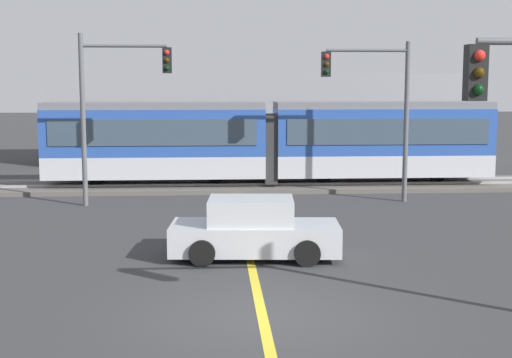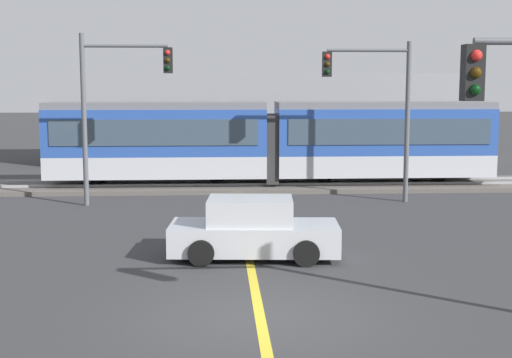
% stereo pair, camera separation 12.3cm
% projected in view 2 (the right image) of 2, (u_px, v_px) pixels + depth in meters
% --- Properties ---
extents(ground_plane, '(200.00, 200.00, 0.00)m').
position_uv_depth(ground_plane, '(260.00, 317.00, 13.38)').
color(ground_plane, '#333335').
extents(track_bed, '(120.00, 4.00, 0.18)m').
position_uv_depth(track_bed, '(236.00, 186.00, 30.08)').
color(track_bed, '#56514C').
rests_on(track_bed, ground).
extents(rail_near, '(120.00, 0.08, 0.10)m').
position_uv_depth(rail_near, '(236.00, 185.00, 29.35)').
color(rail_near, '#939399').
rests_on(rail_near, track_bed).
extents(rail_far, '(120.00, 0.08, 0.10)m').
position_uv_depth(rail_far, '(235.00, 180.00, 30.77)').
color(rail_far, '#939399').
rests_on(rail_far, track_bed).
extents(light_rail_tram, '(18.50, 2.64, 3.43)m').
position_uv_depth(light_rail_tram, '(271.00, 139.00, 29.89)').
color(light_rail_tram, '#B7BAC1').
rests_on(light_rail_tram, track_bed).
extents(lane_centre_line, '(0.20, 17.57, 0.01)m').
position_uv_depth(lane_centre_line, '(246.00, 244.00, 19.41)').
color(lane_centre_line, gold).
rests_on(lane_centre_line, ground).
extents(sedan_crossing, '(4.31, 2.13, 1.52)m').
position_uv_depth(sedan_crossing, '(254.00, 230.00, 17.84)').
color(sedan_crossing, '#B7BABF').
rests_on(sedan_crossing, ground).
extents(traffic_light_far_right, '(3.25, 0.38, 5.88)m').
position_uv_depth(traffic_light_far_right, '(379.00, 96.00, 25.95)').
color(traffic_light_far_right, '#515459').
rests_on(traffic_light_far_right, ground).
extents(traffic_light_far_left, '(3.25, 0.38, 6.11)m').
position_uv_depth(traffic_light_far_left, '(113.00, 94.00, 25.20)').
color(traffic_light_far_left, '#515459').
rests_on(traffic_light_far_left, ground).
extents(building_backdrop_far, '(22.92, 6.00, 4.90)m').
position_uv_depth(building_backdrop_far, '(265.00, 118.00, 40.55)').
color(building_backdrop_far, gray).
rests_on(building_backdrop_far, ground).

